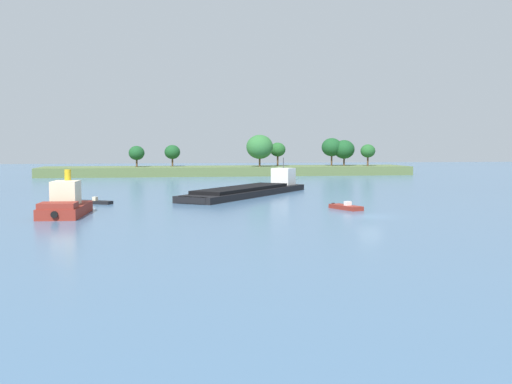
{
  "coord_description": "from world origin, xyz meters",
  "views": [
    {
      "loc": [
        -22.62,
        -62.91,
        7.6
      ],
      "look_at": [
        -9.07,
        20.51,
        1.2
      ],
      "focal_mm": 43.42,
      "sensor_mm": 36.0,
      "label": 1
    }
  ],
  "objects_px": {
    "cargo_barge": "(250,190)",
    "tugboat": "(65,204)",
    "small_motorboat": "(92,202)",
    "fishing_skiff": "(346,207)"
  },
  "relations": [
    {
      "from": "fishing_skiff",
      "to": "small_motorboat",
      "type": "height_order",
      "value": "fishing_skiff"
    },
    {
      "from": "tugboat",
      "to": "cargo_barge",
      "type": "bearing_deg",
      "value": 44.86
    },
    {
      "from": "tugboat",
      "to": "small_motorboat",
      "type": "bearing_deg",
      "value": 83.51
    },
    {
      "from": "cargo_barge",
      "to": "tugboat",
      "type": "relative_size",
      "value": 2.62
    },
    {
      "from": "fishing_skiff",
      "to": "tugboat",
      "type": "xyz_separation_m",
      "value": [
        -32.0,
        -1.38,
        0.97
      ]
    },
    {
      "from": "fishing_skiff",
      "to": "small_motorboat",
      "type": "xyz_separation_m",
      "value": [
        -30.46,
        12.09,
        -0.04
      ]
    },
    {
      "from": "cargo_barge",
      "to": "tugboat",
      "type": "height_order",
      "value": "cargo_barge"
    },
    {
      "from": "fishing_skiff",
      "to": "small_motorboat",
      "type": "bearing_deg",
      "value": 158.36
    },
    {
      "from": "small_motorboat",
      "to": "cargo_barge",
      "type": "distance_m",
      "value": 24.62
    },
    {
      "from": "small_motorboat",
      "to": "fishing_skiff",
      "type": "bearing_deg",
      "value": -21.64
    }
  ]
}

